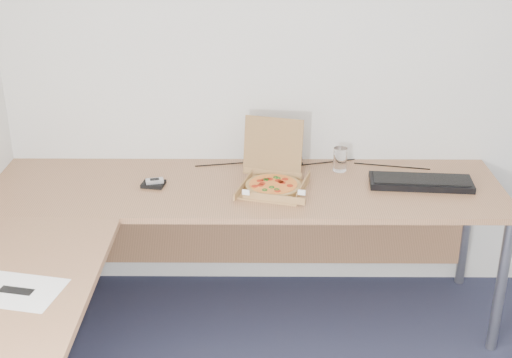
{
  "coord_description": "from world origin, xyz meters",
  "views": [
    {
      "loc": [
        -0.43,
        -1.7,
        2.13
      ],
      "look_at": [
        -0.45,
        1.28,
        0.82
      ],
      "focal_mm": 48.97,
      "sensor_mm": 36.0,
      "label": 1
    }
  ],
  "objects_px": {
    "desk": "(169,232)",
    "pizza_box": "(273,182)",
    "drinking_glass": "(340,159)",
    "keyboard": "(421,182)",
    "wallet": "(153,184)"
  },
  "relations": [
    {
      "from": "pizza_box",
      "to": "keyboard",
      "type": "distance_m",
      "value": 0.72
    },
    {
      "from": "keyboard",
      "to": "pizza_box",
      "type": "bearing_deg",
      "value": -171.83
    },
    {
      "from": "drinking_glass",
      "to": "keyboard",
      "type": "xyz_separation_m",
      "value": [
        0.38,
        -0.18,
        -0.05
      ]
    },
    {
      "from": "wallet",
      "to": "drinking_glass",
      "type": "bearing_deg",
      "value": 21.15
    },
    {
      "from": "desk",
      "to": "drinking_glass",
      "type": "height_order",
      "value": "drinking_glass"
    },
    {
      "from": "desk",
      "to": "drinking_glass",
      "type": "bearing_deg",
      "value": 37.91
    },
    {
      "from": "pizza_box",
      "to": "wallet",
      "type": "height_order",
      "value": "pizza_box"
    },
    {
      "from": "desk",
      "to": "pizza_box",
      "type": "bearing_deg",
      "value": 41.11
    },
    {
      "from": "drinking_glass",
      "to": "wallet",
      "type": "height_order",
      "value": "drinking_glass"
    },
    {
      "from": "drinking_glass",
      "to": "desk",
      "type": "bearing_deg",
      "value": -142.09
    },
    {
      "from": "desk",
      "to": "drinking_glass",
      "type": "xyz_separation_m",
      "value": [
        0.8,
        0.62,
        0.09
      ]
    },
    {
      "from": "drinking_glass",
      "to": "keyboard",
      "type": "bearing_deg",
      "value": -25.85
    },
    {
      "from": "keyboard",
      "to": "drinking_glass",
      "type": "bearing_deg",
      "value": 158.92
    },
    {
      "from": "wallet",
      "to": "pizza_box",
      "type": "bearing_deg",
      "value": 6.4
    },
    {
      "from": "drinking_glass",
      "to": "wallet",
      "type": "relative_size",
      "value": 1.15
    }
  ]
}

